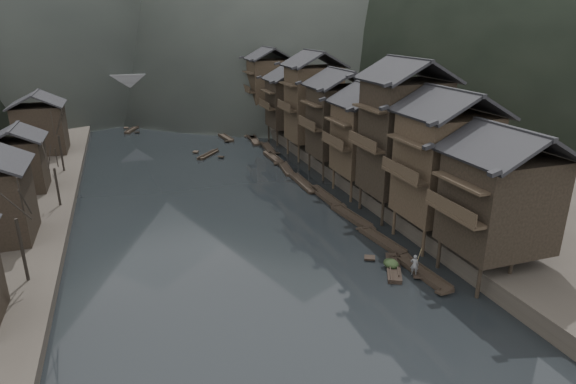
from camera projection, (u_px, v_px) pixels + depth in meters
name	position (u px, v px, depth m)	size (l,w,h in m)	color
water	(253.00, 264.00, 40.26)	(300.00, 300.00, 0.00)	black
right_bank	(383.00, 129.00, 86.30)	(40.00, 200.00, 1.80)	#2D2823
stilt_houses	(345.00, 109.00, 59.97)	(9.00, 67.60, 16.15)	black
left_houses	(11.00, 159.00, 49.99)	(8.10, 53.20, 8.73)	black
bare_trees	(31.00, 184.00, 40.66)	(3.53, 42.54, 7.07)	black
moored_sampans	(296.00, 173.00, 63.38)	(2.84, 60.69, 0.47)	black
midriver_boats	(170.00, 132.00, 86.63)	(17.46, 42.32, 0.45)	black
stone_bridge	(165.00, 91.00, 102.67)	(40.00, 6.00, 9.00)	#4C4C4F
hero_sampan	(393.00, 267.00, 39.29)	(3.23, 5.07, 0.44)	black
cargo_heap	(391.00, 260.00, 39.25)	(1.16, 1.52, 0.69)	black
boatman	(415.00, 262.00, 37.72)	(0.64, 0.42, 1.76)	#5A5B5D
bamboo_pole	(420.00, 230.00, 36.88)	(0.06, 0.06, 4.49)	#8C7A51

